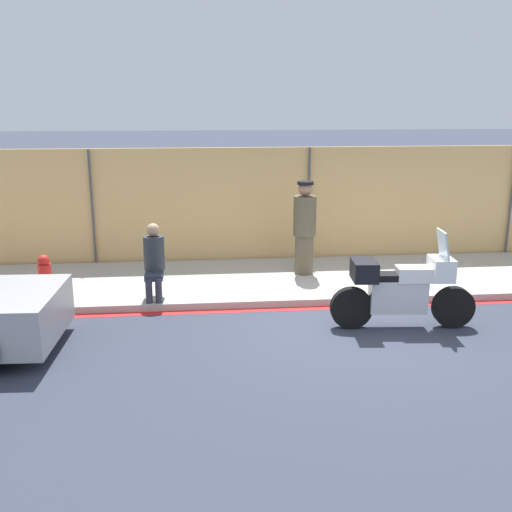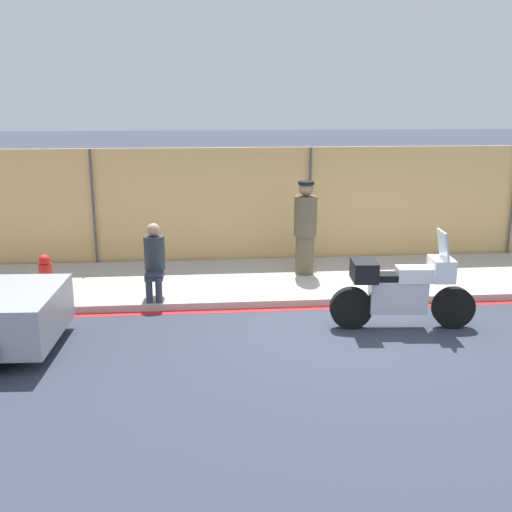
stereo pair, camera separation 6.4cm
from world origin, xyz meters
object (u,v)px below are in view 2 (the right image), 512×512
(person_seated_on_curb, at_px, (154,257))
(motorcycle, at_px, (402,289))
(officer_standing, at_px, (305,227))
(fire_hydrant, at_px, (46,275))

(person_seated_on_curb, bearing_deg, motorcycle, -21.67)
(motorcycle, relative_size, officer_standing, 1.24)
(motorcycle, height_order, person_seated_on_curb, motorcycle)
(fire_hydrant, bearing_deg, motorcycle, -16.98)
(motorcycle, xyz_separation_m, fire_hydrant, (-5.69, 1.74, -0.14))
(motorcycle, relative_size, fire_hydrant, 3.08)
(motorcycle, xyz_separation_m, person_seated_on_curb, (-3.81, 1.52, 0.20))
(person_seated_on_curb, xyz_separation_m, fire_hydrant, (-1.88, 0.22, -0.34))
(person_seated_on_curb, relative_size, fire_hydrant, 1.76)
(officer_standing, bearing_deg, motorcycle, -68.74)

